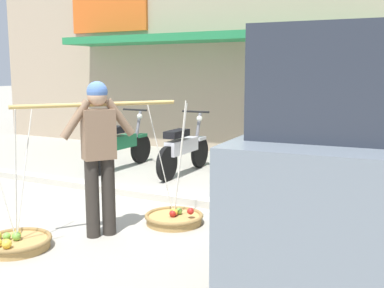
{
  "coord_description": "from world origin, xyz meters",
  "views": [
    {
      "loc": [
        3.25,
        -4.75,
        1.79
      ],
      "look_at": [
        0.43,
        0.6,
        0.85
      ],
      "focal_mm": 43.46,
      "sensor_mm": 36.0,
      "label": 1
    }
  ],
  "objects_px": {
    "fruit_basket_left_side": "(16,242)",
    "fruit_basket_right_side": "(174,217)",
    "fruit_vendor": "(99,148)",
    "motorcycle_second_in_row": "(183,149)",
    "motorcycle_nearest_shop": "(120,145)",
    "wooden_crate": "(343,176)"
  },
  "relations": [
    {
      "from": "fruit_basket_left_side",
      "to": "fruit_basket_right_side",
      "type": "bearing_deg",
      "value": 54.82
    },
    {
      "from": "fruit_vendor",
      "to": "motorcycle_second_in_row",
      "type": "xyz_separation_m",
      "value": [
        -0.69,
        3.15,
        -0.53
      ]
    },
    {
      "from": "motorcycle_nearest_shop",
      "to": "motorcycle_second_in_row",
      "type": "distance_m",
      "value": 1.25
    },
    {
      "from": "motorcycle_second_in_row",
      "to": "motorcycle_nearest_shop",
      "type": "bearing_deg",
      "value": -172.48
    },
    {
      "from": "fruit_basket_right_side",
      "to": "wooden_crate",
      "type": "bearing_deg",
      "value": 63.48
    },
    {
      "from": "fruit_vendor",
      "to": "fruit_basket_left_side",
      "type": "height_order",
      "value": "fruit_vendor"
    },
    {
      "from": "fruit_basket_left_side",
      "to": "wooden_crate",
      "type": "bearing_deg",
      "value": 60.39
    },
    {
      "from": "motorcycle_second_in_row",
      "to": "fruit_basket_right_side",
      "type": "bearing_deg",
      "value": -63.55
    },
    {
      "from": "fruit_basket_left_side",
      "to": "wooden_crate",
      "type": "height_order",
      "value": "fruit_basket_left_side"
    },
    {
      "from": "fruit_basket_left_side",
      "to": "wooden_crate",
      "type": "xyz_separation_m",
      "value": [
        2.46,
        4.32,
        0.09
      ]
    },
    {
      "from": "fruit_vendor",
      "to": "motorcycle_second_in_row",
      "type": "relative_size",
      "value": 0.93
    },
    {
      "from": "motorcycle_nearest_shop",
      "to": "motorcycle_second_in_row",
      "type": "xyz_separation_m",
      "value": [
        1.24,
        0.16,
        0.0
      ]
    },
    {
      "from": "fruit_vendor",
      "to": "motorcycle_second_in_row",
      "type": "bearing_deg",
      "value": 102.42
    },
    {
      "from": "fruit_vendor",
      "to": "fruit_basket_right_side",
      "type": "distance_m",
      "value": 1.27
    },
    {
      "from": "wooden_crate",
      "to": "fruit_basket_left_side",
      "type": "bearing_deg",
      "value": -119.61
    },
    {
      "from": "fruit_vendor",
      "to": "wooden_crate",
      "type": "xyz_separation_m",
      "value": [
        1.94,
        3.59,
        -0.82
      ]
    },
    {
      "from": "fruit_vendor",
      "to": "wooden_crate",
      "type": "bearing_deg",
      "value": 61.59
    },
    {
      "from": "fruit_basket_left_side",
      "to": "fruit_basket_right_side",
      "type": "distance_m",
      "value": 1.78
    },
    {
      "from": "fruit_vendor",
      "to": "fruit_basket_left_side",
      "type": "xyz_separation_m",
      "value": [
        -0.51,
        -0.73,
        -0.9
      ]
    },
    {
      "from": "motorcycle_nearest_shop",
      "to": "fruit_vendor",
      "type": "bearing_deg",
      "value": -57.0
    },
    {
      "from": "fruit_vendor",
      "to": "fruit_basket_right_side",
      "type": "height_order",
      "value": "fruit_vendor"
    },
    {
      "from": "motorcycle_second_in_row",
      "to": "wooden_crate",
      "type": "xyz_separation_m",
      "value": [
        2.64,
        0.45,
        -0.29
      ]
    }
  ]
}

